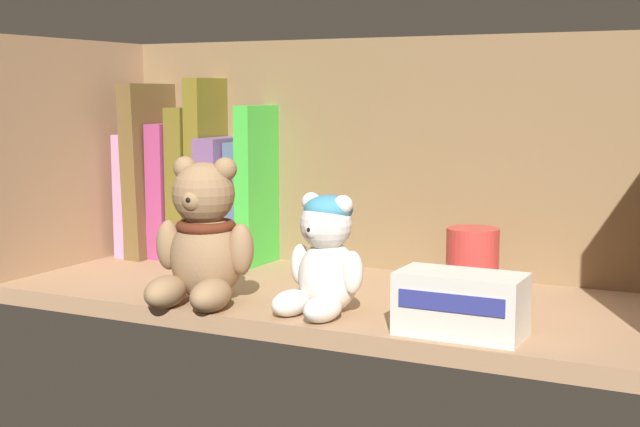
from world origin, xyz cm
name	(u,v)px	position (x,y,z in cm)	size (l,w,h in cm)	color
shelf_board	(344,302)	(0.00, 0.00, 1.00)	(78.95, 30.44, 2.00)	#A87F5B
shelf_back_panel	(397,163)	(0.00, 15.82, 15.90)	(81.35, 1.20, 31.80)	olive
shelf_side_panel_left	(70,161)	(-40.27, 0.00, 15.90)	(1.60, 32.84, 31.80)	#A87F5B
book_0	(148,193)	(-37.14, 12.45, 10.56)	(1.66, 13.60, 17.12)	pink
book_1	(160,169)	(-34.82, 12.45, 14.03)	(2.49, 14.80, 24.06)	brown
book_2	(177,189)	(-32.01, 12.45, 11.31)	(2.65, 11.09, 18.61)	#A1386A
book_3	(194,182)	(-29.07, 12.45, 12.42)	(2.74, 10.09, 20.84)	brown
book_4	(210,169)	(-26.27, 12.45, 14.40)	(2.36, 9.43, 24.81)	brown
book_5	(230,198)	(-23.18, 12.45, 10.44)	(3.34, 13.08, 16.88)	slate
book_6	(248,201)	(-20.34, 12.45, 10.18)	(1.85, 9.50, 16.37)	slate
book_7	(262,185)	(-18.07, 12.45, 12.60)	(2.21, 10.77, 21.19)	green
teddy_bear_larger	(203,241)	(-12.19, -10.52, 8.82)	(11.81, 12.19, 15.97)	#93704C
teddy_bear_smaller	(325,257)	(2.07, -9.23, 7.94)	(9.38, 9.73, 12.53)	white
pillar_candle	(472,266)	(14.57, 1.66, 6.18)	(5.72, 5.72, 8.37)	#C63833
small_product_box	(461,304)	(17.36, -11.04, 5.02)	(11.99, 6.23, 6.04)	silver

